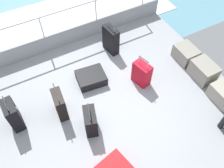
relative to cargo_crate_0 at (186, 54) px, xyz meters
name	(u,v)px	position (x,y,z in m)	size (l,w,h in m)	color
ground_plane	(113,103)	(0.30, -2.15, -0.21)	(4.40, 5.20, 0.06)	gray
gunwale_port	(72,35)	(-1.87, -2.15, 0.05)	(0.06, 5.20, 0.45)	gray
railing_port	(69,17)	(-1.87, -2.15, 0.60)	(0.04, 4.20, 1.02)	silver
sea_wake	(57,21)	(-3.30, -2.15, -0.52)	(12.00, 12.00, 0.01)	#598C9E
cargo_crate_0	(186,54)	(0.00, 0.00, 0.00)	(0.58, 0.42, 0.35)	gray
cargo_crate_1	(203,71)	(0.63, -0.01, 0.03)	(0.61, 0.42, 0.41)	gray
cargo_crate_2	(224,94)	(1.32, -0.04, 0.00)	(0.60, 0.45, 0.35)	gray
suitcase_0	(111,40)	(-1.12, -1.44, 0.17)	(0.47, 0.26, 0.87)	black
suitcase_1	(91,78)	(-0.46, -2.30, -0.06)	(0.58, 0.67, 0.22)	black
suitcase_2	(60,105)	(0.01, -3.19, 0.13)	(0.44, 0.23, 0.84)	black
suitcase_4	(90,121)	(0.61, -2.81, 0.09)	(0.48, 0.34, 0.69)	black
suitcase_5	(142,74)	(0.09, -1.32, 0.11)	(0.45, 0.32, 0.75)	#B70C1E
suitcase_6	(13,115)	(-0.17, -4.06, 0.16)	(0.42, 0.24, 0.81)	black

